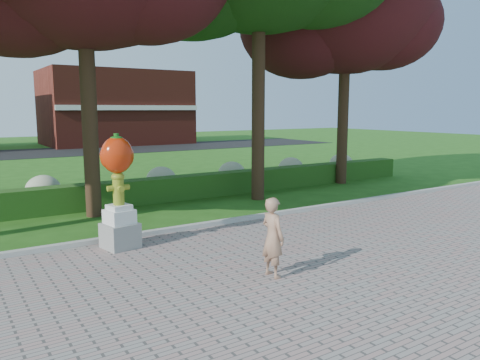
# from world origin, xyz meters

# --- Properties ---
(ground) EXTENTS (100.00, 100.00, 0.00)m
(ground) POSITION_xyz_m (0.00, 0.00, 0.00)
(ground) COLOR #235615
(ground) RESTS_ON ground
(walkway) EXTENTS (40.00, 14.00, 0.04)m
(walkway) POSITION_xyz_m (0.00, -4.00, 0.02)
(walkway) COLOR gray
(walkway) RESTS_ON ground
(curb) EXTENTS (40.00, 0.18, 0.15)m
(curb) POSITION_xyz_m (0.00, 3.00, 0.07)
(curb) COLOR #ADADA5
(curb) RESTS_ON ground
(lawn_hedge) EXTENTS (24.00, 0.70, 0.80)m
(lawn_hedge) POSITION_xyz_m (0.00, 7.00, 0.40)
(lawn_hedge) COLOR #1F4614
(lawn_hedge) RESTS_ON ground
(hydrangea_row) EXTENTS (20.10, 1.10, 0.99)m
(hydrangea_row) POSITION_xyz_m (0.57, 8.00, 0.55)
(hydrangea_row) COLOR #A3AD84
(hydrangea_row) RESTS_ON ground
(street) EXTENTS (50.00, 8.00, 0.02)m
(street) POSITION_xyz_m (0.00, 28.00, 0.01)
(street) COLOR black
(street) RESTS_ON ground
(building_right) EXTENTS (12.00, 8.00, 6.40)m
(building_right) POSITION_xyz_m (8.00, 34.00, 3.20)
(building_right) COLOR maroon
(building_right) RESTS_ON ground
(tree_far_right) EXTENTS (7.88, 6.72, 10.21)m
(tree_far_right) POSITION_xyz_m (8.40, 6.58, 6.97)
(tree_far_right) COLOR black
(tree_far_right) RESTS_ON ground
(hydrant_sculpture) EXTENTS (0.80, 0.80, 2.54)m
(hydrant_sculpture) POSITION_xyz_m (-2.45, 2.37, 1.38)
(hydrant_sculpture) COLOR gray
(hydrant_sculpture) RESTS_ON walkway
(woman) EXTENTS (0.38, 0.56, 1.48)m
(woman) POSITION_xyz_m (-0.69, -0.92, 0.78)
(woman) COLOR #A5795E
(woman) RESTS_ON walkway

